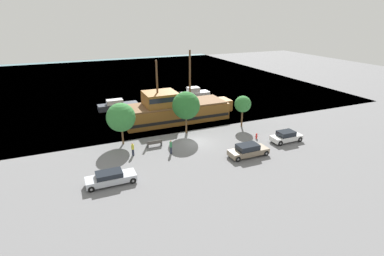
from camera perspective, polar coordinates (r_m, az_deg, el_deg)
ground_plane at (r=39.46m, az=0.79°, el=-2.64°), size 160.00×160.00×0.00m
water_surface at (r=79.99m, az=-12.32°, el=9.08°), size 80.00×80.00×0.00m
pirate_ship at (r=46.88m, az=-3.37°, el=3.49°), size 17.51×5.55×10.77m
moored_boat_dockside at (r=54.40m, az=-14.02°, el=4.19°), size 6.87×1.92×1.80m
moored_boat_outer at (r=60.53m, az=0.54°, el=6.59°), size 5.64×2.25×2.08m
parked_car_curb_front at (r=35.94m, az=10.64°, el=-4.19°), size 4.82×1.87×1.50m
parked_car_curb_mid at (r=41.10m, az=17.51°, el=-1.55°), size 4.18×1.78×1.49m
parked_car_curb_rear at (r=30.92m, az=-15.25°, el=-9.13°), size 4.85×1.80×1.33m
fire_hydrant at (r=41.22m, az=12.18°, el=-1.45°), size 0.42×0.25×0.76m
bench_promenade_east at (r=38.18m, az=-7.13°, el=-2.92°), size 1.91×0.45×0.85m
pedestrian_walking_near at (r=36.13m, az=-11.21°, el=-3.96°), size 0.32×0.32×1.63m
pedestrian_walking_far at (r=35.98m, az=-4.05°, el=-3.57°), size 0.32×0.32×1.75m
tree_row_east at (r=38.55m, az=-13.39°, el=1.99°), size 3.65×3.65×5.47m
tree_row_mideast at (r=40.92m, az=-1.14°, el=4.30°), size 3.81×3.81×5.98m
tree_row_midwest at (r=44.31m, az=9.65°, el=4.50°), size 2.42×2.42×4.69m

